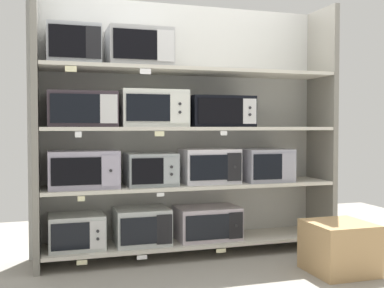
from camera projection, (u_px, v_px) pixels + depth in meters
The scene contains 30 objects.
back_panel at pixel (184, 128), 4.38m from camera, with size 2.76×0.04×2.26m, color #B2B2AD.
upright_left at pixel (35, 128), 3.74m from camera, with size 0.05×0.47×2.26m, color gray.
upright_right at pixel (322, 128), 4.52m from camera, with size 0.05×0.47×2.26m, color gray.
shelf_0 at pixel (192, 241), 4.17m from camera, with size 2.56×0.47×0.03m, color beige.
microwave_0 at pixel (77, 232), 3.87m from camera, with size 0.45×0.36×0.28m.
microwave_1 at pixel (142, 226), 4.03m from camera, with size 0.46×0.39×0.31m.
microwave_2 at pixel (207, 223), 4.20m from camera, with size 0.55×0.38×0.29m.
price_tag_0 at pixel (82, 263), 3.65m from camera, with size 0.08×0.00×0.04m, color beige.
price_tag_1 at pixel (142, 257), 3.80m from camera, with size 0.08×0.00×0.03m, color white.
price_tag_2 at pixel (221, 251), 4.00m from camera, with size 0.09×0.00×0.03m, color beige.
shelf_1 at pixel (192, 185), 4.15m from camera, with size 2.56×0.47×0.03m, color beige.
microwave_3 at pixel (83, 169), 3.86m from camera, with size 0.56×0.39×0.31m.
microwave_4 at pixel (151, 169), 4.03m from camera, with size 0.43×0.37×0.28m.
microwave_5 at pixel (210, 166), 4.19m from camera, with size 0.50×0.34×0.31m.
microwave_6 at pixel (265, 165), 4.35m from camera, with size 0.44×0.41×0.30m.
price_tag_3 at pixel (81, 199), 3.64m from camera, with size 0.06×0.00×0.04m, color beige.
price_tag_4 at pixel (161, 195), 3.82m from camera, with size 0.06×0.00×0.03m, color white.
shelf_2 at pixel (192, 129), 4.13m from camera, with size 2.56×0.47×0.03m, color beige.
microwave_7 at pixel (82, 109), 3.84m from camera, with size 0.55×0.42×0.29m.
microwave_8 at pixel (153, 109), 4.02m from camera, with size 0.56×0.40×0.31m.
microwave_9 at pixel (219, 112), 4.20m from camera, with size 0.57×0.43×0.27m.
price_tag_5 at pixel (78, 134), 3.61m from camera, with size 0.05×0.00×0.05m, color white.
price_tag_6 at pixel (160, 134), 3.80m from camera, with size 0.08×0.00×0.04m, color beige.
price_tag_7 at pixel (224, 133), 3.97m from camera, with size 0.06×0.00×0.04m, color white.
shelf_3 at pixel (192, 71), 4.11m from camera, with size 2.56×0.47×0.03m, color beige.
microwave_10 at pixel (73, 46), 3.80m from camera, with size 0.42×0.40×0.32m.
microwave_11 at pixel (139, 49), 3.96m from camera, with size 0.53×0.43×0.32m.
price_tag_8 at pixel (71, 69), 3.58m from camera, with size 0.09×0.00×0.05m, color beige.
price_tag_9 at pixel (145, 71), 3.75m from camera, with size 0.09×0.00×0.04m, color white.
shipping_carton at pixel (339, 247), 3.66m from camera, with size 0.47×0.47×0.39m, color tan.
Camera 1 is at (-1.22, -3.95, 1.14)m, focal length 43.90 mm.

